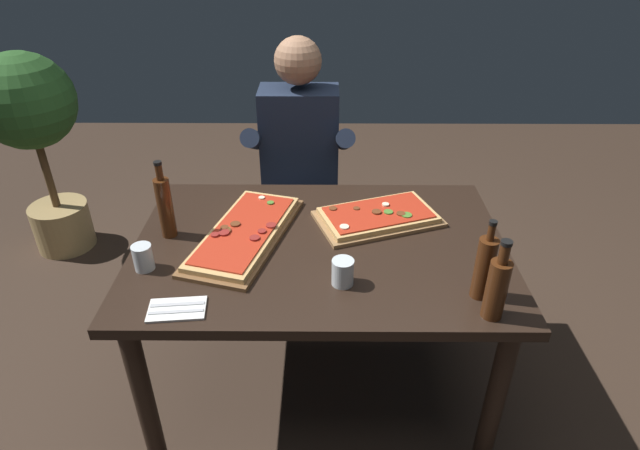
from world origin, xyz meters
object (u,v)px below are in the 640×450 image
Objects in this scene: oil_bottle_amber at (484,267)px; tumbler_near_camera at (343,274)px; seated_diner at (300,161)px; dining_table at (320,264)px; wine_bottle_dark at (165,206)px; pizza_rectangular_front at (378,216)px; diner_chair at (301,194)px; vinegar_bottle_green at (497,287)px; pizza_rectangular_left at (245,233)px; tumbler_far_side at (143,259)px; potted_plant_corner at (33,127)px.

tumbler_near_camera is at bearing 172.39° from oil_bottle_amber.
seated_diner is at bearing 100.63° from tumbler_near_camera.
wine_bottle_dark reaches higher than dining_table.
diner_chair is at bearing 116.19° from pizza_rectangular_front.
seated_diner is (-0.00, -0.12, 0.26)m from diner_chair.
vinegar_bottle_green reaches higher than tumbler_near_camera.
pizza_rectangular_left is 0.38m from tumbler_far_side.
vinegar_bottle_green is at bearing -82.52° from oil_bottle_amber.
pizza_rectangular_front is at bearing 69.28° from tumbler_near_camera.
tumbler_far_side is at bearing -158.71° from pizza_rectangular_front.
potted_plant_corner is (-1.66, 1.33, -0.00)m from tumbler_near_camera.
wine_bottle_dark is at bearing -124.88° from seated_diner.
vinegar_bottle_green is at bearing -62.92° from diner_chair.
dining_table is at bearing -7.60° from pizza_rectangular_left.
pizza_rectangular_left is at bearing 157.14° from oil_bottle_amber.
tumbler_near_camera is (0.66, -0.30, -0.09)m from wine_bottle_dark.
pizza_rectangular_left is 0.94m from vinegar_bottle_green.
vinegar_bottle_green is 1.18m from tumbler_far_side.
pizza_rectangular_front is 0.83m from wine_bottle_dark.
tumbler_near_camera is (0.08, -0.24, 0.14)m from dining_table.
seated_diner is at bearing 119.47° from vinegar_bottle_green.
diner_chair is (-0.63, 1.16, -0.37)m from oil_bottle_amber.
oil_bottle_amber reaches higher than dining_table.
pizza_rectangular_front is 0.63× the size of diner_chair.
oil_bottle_amber is (1.11, -0.36, -0.01)m from wine_bottle_dark.
dining_table is 0.31m from pizza_rectangular_front.
oil_bottle_amber is 3.04× the size of tumbler_near_camera.
pizza_rectangular_front is 0.82m from diner_chair.
wine_bottle_dark is 1.09× the size of oil_bottle_amber.
wine_bottle_dark reaches higher than pizza_rectangular_front.
wine_bottle_dark is 1.01m from diner_chair.
oil_bottle_amber reaches higher than tumbler_far_side.
tumbler_near_camera is at bearing -24.37° from wine_bottle_dark.
pizza_rectangular_left is 0.51× the size of seated_diner.
seated_diner is (0.51, 0.90, -0.04)m from tumbler_far_side.
dining_table is 1.61× the size of diner_chair.
vinegar_bottle_green is 2.97× the size of tumbler_near_camera.
dining_table is 0.63m from wine_bottle_dark.
oil_bottle_amber is at bearing -6.99° from tumbler_far_side.
wine_bottle_dark is at bearing -120.66° from diner_chair.
tumbler_near_camera is at bearing -80.51° from diner_chair.
diner_chair is 1.53m from potted_plant_corner.
diner_chair is at bearing 97.06° from dining_table.
diner_chair is at bearing 117.08° from vinegar_bottle_green.
diner_chair is (-0.11, 0.86, -0.16)m from dining_table.
vinegar_bottle_green is 2.94× the size of tumbler_far_side.
diner_chair is at bearing 63.50° from tumbler_far_side.
vinegar_bottle_green is (1.12, -0.46, -0.02)m from wine_bottle_dark.
tumbler_far_side is 0.11× the size of diner_chair.
diner_chair is at bearing 99.49° from tumbler_near_camera.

